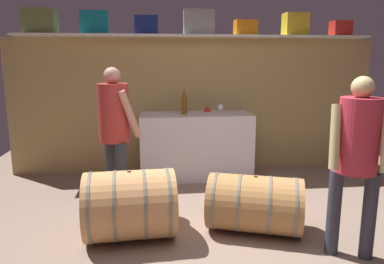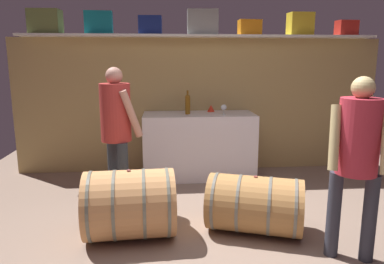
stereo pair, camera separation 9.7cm
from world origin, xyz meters
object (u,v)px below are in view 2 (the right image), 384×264
Objects in this scene: toolcase_navy at (150,25)px; work_cabinet at (199,145)px; toolcase_yellow at (300,24)px; toolcase_red at (346,28)px; wine_bottle_amber at (188,104)px; toolcase_grey at (202,22)px; red_funnel at (211,108)px; wine_glass at (224,108)px; wine_barrel_far at (130,204)px; wine_barrel_near at (255,204)px; visitor_tasting at (357,151)px; winemaker_pouring at (117,123)px; toolcase_olive at (45,22)px; toolcase_teal at (99,23)px; toolcase_orange at (250,28)px.

toolcase_navy is 0.20× the size of work_cabinet.
toolcase_yellow is 0.70m from toolcase_red.
toolcase_yellow is 2.00m from wine_bottle_amber.
toolcase_grey is 2.11m from toolcase_red.
wine_bottle_amber is 0.44m from red_funnel.
toolcase_navy reaches higher than work_cabinet.
wine_glass is 0.16× the size of wine_barrel_far.
visitor_tasting is (0.68, -0.54, 0.66)m from wine_barrel_near.
visitor_tasting is at bearing -54.40° from toolcase_navy.
visitor_tasting is (2.07, -1.31, -0.03)m from winemaker_pouring.
toolcase_olive is 3.68m from wine_barrel_near.
wine_barrel_far is at bearing -111.01° from wine_bottle_amber.
toolcase_teal reaches higher than wine_barrel_far.
wine_barrel_far is (1.25, -2.01, -1.84)m from toolcase_olive.
wine_bottle_amber is (-1.65, -0.27, -1.10)m from toolcase_yellow.
red_funnel is 0.07× the size of winemaker_pouring.
visitor_tasting is at bearing -71.18° from red_funnel.
toolcase_navy reaches higher than visitor_tasting.
toolcase_teal is at bearing 101.51° from wine_barrel_far.
wine_glass is (1.00, -0.34, -1.12)m from toolcase_navy.
toolcase_teal is at bearing 176.08° from toolcase_orange.
winemaker_pouring is (-1.22, -1.19, 0.01)m from red_funnel.
toolcase_red is 2.18m from wine_glass.
toolcase_yellow is 0.39× the size of wine_barrel_far.
toolcase_grey is 1.41m from toolcase_yellow.
toolcase_navy is at bearing 177.83° from toolcase_yellow.
toolcase_navy is 1.41m from toolcase_orange.
toolcase_navy is 1.21m from wine_bottle_amber.
red_funnel is at bearing 177.52° from toolcase_red.
winemaker_pouring is at bearing -146.55° from wine_glass.
work_cabinet is 11.20× the size of wine_glass.
wine_barrel_near is (-1.81, -2.00, -1.83)m from toolcase_red.
toolcase_grey is (2.15, 0.00, 0.01)m from toolcase_olive.
toolcase_teal is 3.55m from toolcase_red.
visitor_tasting is (1.88, -0.53, 0.61)m from wine_barrel_far.
toolcase_red is (3.55, 0.00, -0.05)m from toolcase_teal.
red_funnel reaches higher than work_cabinet.
wine_bottle_amber is at bearing -39.51° from visitor_tasting.
toolcase_red is at bearing 1.21° from red_funnel.
toolcase_red is at bearing -91.55° from visitor_tasting.
work_cabinet is 1.81m from wine_barrel_near.
wine_bottle_amber reaches higher than wine_barrel_far.
toolcase_teal reaches higher than winemaker_pouring.
toolcase_olive is 0.26× the size of winemaker_pouring.
toolcase_red is 0.27× the size of wine_barrel_near.
wine_glass is at bearing -49.56° from visitor_tasting.
toolcase_teal is at bearing 176.31° from toolcase_red.
red_funnel is at bearing 0.64° from toolcase_olive.
wine_barrel_far is at bearing -132.02° from toolcase_orange.
toolcase_olive is 0.27× the size of visitor_tasting.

